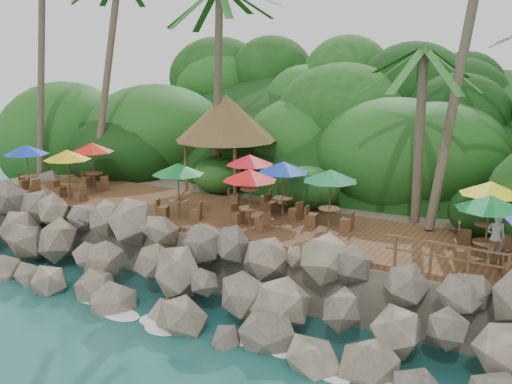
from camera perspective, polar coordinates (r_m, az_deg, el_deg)
The scene contains 11 objects.
ground at distance 19.83m, azimuth -9.19°, elevation -13.13°, with size 140.00×140.00×0.00m, color #19514F.
land_base at distance 32.58m, azimuth 9.07°, elevation -0.51°, with size 32.00×25.20×2.10m, color gray.
jungle_hill at distance 39.71m, azimuth 13.09°, elevation 0.27°, with size 44.80×28.00×15.40m, color #143811.
seawall at distance 20.79m, azimuth -5.73°, elevation -8.26°, with size 29.00×4.00×2.30m, color gray, non-canonical shape.
terrace at distance 23.59m, azimuth -0.00°, elevation -2.84°, with size 26.00×5.00×0.20m, color brown.
jungle_foliage at distance 31.95m, azimuth 8.33°, elevation -2.71°, with size 44.00×16.00×12.00m, color #143811, non-canonical shape.
foam_line at distance 20.02m, azimuth -8.63°, elevation -12.74°, with size 25.20×0.80×0.06m.
palapa at distance 28.19m, azimuth -2.97°, elevation 7.27°, with size 4.90×4.90×4.60m.
dining_clusters at distance 22.38m, azimuth 1.24°, elevation 1.51°, with size 25.70×5.30×2.27m.
railing at distance 18.23m, azimuth 21.80°, elevation -6.47°, with size 6.10×0.10×1.00m.
waiter at distance 19.88m, azimuth 22.39°, elevation -4.20°, with size 0.61×0.40×1.67m, color white.
Camera 1 is at (11.64, -13.43, 8.81)m, focal length 40.86 mm.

